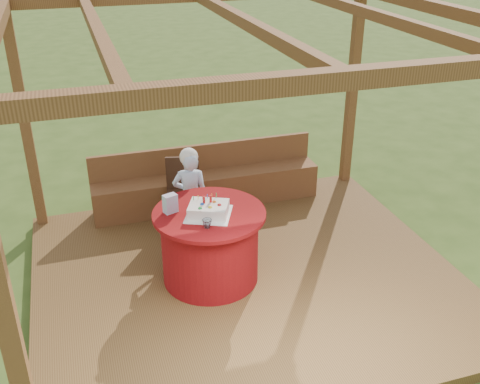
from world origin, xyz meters
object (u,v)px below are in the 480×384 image
at_px(chair, 183,189).
at_px(birthday_cake, 209,209).
at_px(gift_bag, 170,204).
at_px(bench, 207,186).
at_px(elderly_woman, 190,194).
at_px(table, 210,245).
at_px(drinking_glass, 207,224).

distance_m(chair, birthday_cake, 1.36).
bearing_deg(gift_bag, bench, 44.14).
bearing_deg(bench, gift_bag, -116.27).
relative_size(bench, chair, 3.49).
bearing_deg(elderly_woman, table, -89.57).
bearing_deg(birthday_cake, table, 70.20).
height_order(bench, drinking_glass, drinking_glass).
relative_size(chair, gift_bag, 4.41).
bearing_deg(birthday_cake, elderly_woman, 89.32).
xyz_separation_m(birthday_cake, gift_bag, (-0.36, 0.16, 0.04)).
distance_m(bench, table, 1.72).
relative_size(elderly_woman, drinking_glass, 12.36).
bearing_deg(bench, chair, -134.29).
bearing_deg(table, gift_bag, 162.56).
relative_size(birthday_cake, gift_bag, 2.98).
bearing_deg(gift_bag, table, -37.04).
distance_m(elderly_woman, birthday_cake, 0.94).
bearing_deg(bench, elderly_woman, -116.20).
height_order(bench, table, table).
distance_m(table, gift_bag, 0.63).
xyz_separation_m(bench, elderly_woman, (-0.40, -0.81, 0.33)).
bearing_deg(drinking_glass, chair, 86.85).
bearing_deg(bench, drinking_glass, -103.97).
relative_size(birthday_cake, drinking_glass, 6.13).
bearing_deg(chair, drinking_glass, -93.15).
xyz_separation_m(gift_bag, drinking_glass, (0.28, -0.41, -0.05)).
relative_size(elderly_woman, gift_bag, 6.02).
xyz_separation_m(elderly_woman, drinking_glass, (-0.09, -1.15, 0.25)).
bearing_deg(drinking_glass, gift_bag, 123.72).
bearing_deg(table, birthday_cake, -109.80).
bearing_deg(table, drinking_glass, -107.96).
distance_m(birthday_cake, drinking_glass, 0.26).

